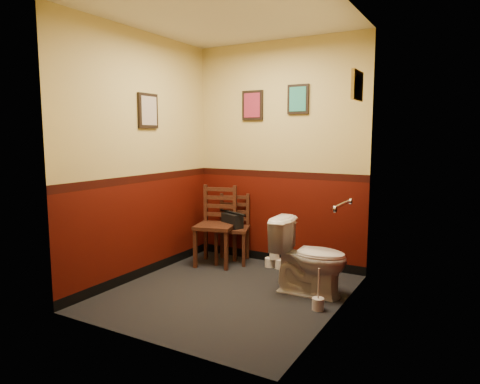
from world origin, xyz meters
name	(u,v)px	position (x,y,z in m)	size (l,w,h in m)	color
floor	(228,292)	(0.00, 0.00, 0.00)	(2.20, 2.40, 0.00)	black
ceiling	(227,14)	(0.00, 0.00, 2.70)	(2.20, 2.40, 0.00)	silver
wall_back	(279,155)	(0.00, 1.20, 1.35)	(2.20, 2.70, 0.00)	#430B05
wall_front	(142,167)	(0.00, -1.20, 1.35)	(2.20, 2.70, 0.00)	#430B05
wall_left	(142,157)	(-1.10, 0.00, 1.35)	(2.40, 2.70, 0.00)	#430B05
wall_right	(338,163)	(1.10, 0.00, 1.35)	(2.40, 2.70, 0.00)	#430B05
grab_bar	(342,205)	(1.07, 0.25, 0.95)	(0.05, 0.56, 0.06)	silver
framed_print_back_a	(252,105)	(-0.35, 1.18, 1.95)	(0.28, 0.04, 0.36)	black
framed_print_back_b	(298,99)	(0.25, 1.18, 2.00)	(0.26, 0.04, 0.34)	black
framed_print_left	(148,111)	(-1.08, 0.10, 1.85)	(0.04, 0.30, 0.38)	black
framed_print_right	(357,86)	(1.08, 0.60, 2.05)	(0.04, 0.34, 0.28)	olive
toilet	(309,257)	(0.72, 0.39, 0.37)	(0.42, 0.76, 0.74)	white
toilet_brush	(318,303)	(0.94, 0.04, 0.06)	(0.11, 0.11, 0.39)	silver
chair_left	(216,225)	(-0.64, 0.79, 0.48)	(0.55, 0.55, 0.96)	#4E2517
chair_right	(233,228)	(-0.51, 0.97, 0.43)	(0.51, 0.51, 0.85)	#4E2517
handbag	(232,220)	(-0.50, 0.94, 0.53)	(0.31, 0.23, 0.20)	black
tp_stack	(275,260)	(0.06, 0.99, 0.09)	(0.25, 0.13, 0.22)	silver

